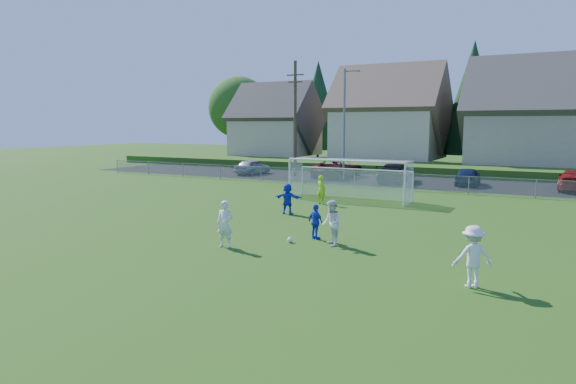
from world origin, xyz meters
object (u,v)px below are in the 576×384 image
(soccer_ball, at_px, (290,240))
(player_white_b, at_px, (331,223))
(player_white_a, at_px, (225,224))
(player_white_c, at_px, (473,256))
(car_c, at_px, (338,169))
(player_blue_b, at_px, (288,199))
(goalkeeper, at_px, (321,190))
(car_g, at_px, (575,180))
(car_d, at_px, (396,173))
(car_a, at_px, (252,167))
(soccer_goal, at_px, (350,173))
(player_blue_a, at_px, (316,222))
(car_e, at_px, (468,176))

(soccer_ball, height_order, player_white_b, player_white_b)
(player_white_a, bearing_deg, player_white_c, -13.95)
(soccer_ball, height_order, car_c, car_c)
(player_white_b, distance_m, player_blue_b, 7.15)
(goalkeeper, bearing_deg, car_g, -119.30)
(player_white_a, height_order, car_d, player_white_a)
(player_white_b, xyz_separation_m, car_a, (-17.49, 22.18, -0.18))
(car_c, bearing_deg, car_d, 174.89)
(car_a, height_order, soccer_goal, soccer_goal)
(player_blue_b, relative_size, car_d, 0.30)
(player_white_a, distance_m, soccer_goal, 13.77)
(player_white_c, xyz_separation_m, player_blue_a, (-6.50, 3.42, -0.18))
(goalkeeper, bearing_deg, player_white_b, 131.08)
(soccer_ball, bearing_deg, car_g, 66.58)
(player_white_b, xyz_separation_m, car_c, (-9.48, 23.26, -0.09))
(player_white_a, xyz_separation_m, car_e, (4.75, 24.77, -0.20))
(player_white_c, xyz_separation_m, player_blue_b, (-10.26, 8.03, -0.10))
(player_blue_b, height_order, goalkeeper, goalkeeper)
(goalkeeper, xyz_separation_m, car_g, (12.99, 13.61, -0.10))
(player_blue_a, relative_size, car_e, 0.35)
(player_blue_a, bearing_deg, goalkeeper, -41.68)
(car_g, bearing_deg, car_d, 4.18)
(player_white_a, height_order, car_c, player_white_a)
(soccer_ball, xyz_separation_m, car_g, (9.99, 23.07, 0.63))
(player_white_a, distance_m, car_a, 28.07)
(player_white_b, xyz_separation_m, player_blue_a, (-0.99, 0.73, -0.16))
(player_white_a, bearing_deg, car_e, 68.95)
(player_white_b, height_order, soccer_goal, soccer_goal)
(player_blue_a, height_order, car_d, car_d)
(car_e, bearing_deg, car_g, 178.24)
(car_g, bearing_deg, goalkeeper, 47.18)
(soccer_ball, relative_size, player_white_b, 0.13)
(player_blue_a, bearing_deg, soccer_goal, -50.51)
(soccer_ball, height_order, car_g, car_g)
(soccer_ball, bearing_deg, player_blue_a, 59.39)
(car_c, distance_m, car_e, 10.84)
(player_white_c, xyz_separation_m, car_a, (-22.99, 24.87, -0.20))
(car_c, relative_size, car_e, 1.40)
(player_blue_b, distance_m, soccer_goal, 6.43)
(player_white_c, height_order, car_a, player_white_c)
(player_white_b, bearing_deg, soccer_goal, 163.13)
(soccer_ball, height_order, player_white_c, player_white_c)
(player_blue_b, bearing_deg, car_g, -134.68)
(player_white_a, bearing_deg, soccer_ball, 34.70)
(car_e, bearing_deg, soccer_goal, 62.51)
(car_e, bearing_deg, car_a, -1.04)
(player_blue_b, bearing_deg, soccer_ball, 111.49)
(car_g, bearing_deg, soccer_ball, 67.43)
(player_white_b, relative_size, soccer_goal, 0.23)
(player_blue_b, bearing_deg, car_c, -82.88)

